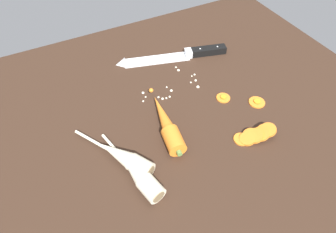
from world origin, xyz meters
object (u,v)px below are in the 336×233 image
Objects in this scene: carrot_slice_stray_near at (223,97)px; parsnip_front at (124,157)px; parsnip_mid_left at (138,174)px; whole_carrot at (167,124)px; carrot_slice_stray_mid at (257,102)px; carrot_slice_stack at (255,135)px; chefs_knife at (170,57)px.

parsnip_front is at bearing -167.49° from carrot_slice_stray_near.
parsnip_front is 31.90cm from carrot_slice_stray_near.
parsnip_mid_left is (1.14, -5.17, 0.00)cm from parsnip_front.
whole_carrot is 5.20× the size of carrot_slice_stray_mid.
parsnip_mid_left is at bearing 175.14° from carrot_slice_stack.
whole_carrot is at bearing -171.68° from carrot_slice_stray_near.
parsnip_front is 1.94× the size of carrot_slice_stack.
whole_carrot reaches higher than parsnip_mid_left.
parsnip_mid_left is at bearing -77.61° from parsnip_front.
parsnip_front is at bearing -177.86° from carrot_slice_stray_mid.
carrot_slice_stray_mid is (11.69, -27.67, -0.29)cm from chefs_knife.
whole_carrot is 21.27cm from carrot_slice_stack.
parsnip_mid_left is 5.67× the size of carrot_slice_stray_near.
parsnip_mid_left reaches higher than carrot_slice_stray_near.
parsnip_front reaches higher than chefs_knife.
chefs_knife is at bearing 60.86° from whole_carrot.
parsnip_mid_left is at bearing -169.90° from carrot_slice_stray_mid.
carrot_slice_stray_mid is at bearing 2.14° from parsnip_front.
chefs_knife is at bearing 47.74° from parsnip_front.
parsnip_mid_left is at bearing -158.06° from carrot_slice_stray_near.
carrot_slice_stack is at bearing -14.20° from parsnip_front.
carrot_slice_stack is (30.20, -7.64, -0.90)cm from parsnip_front.
chefs_knife is at bearing 101.88° from carrot_slice_stray_near.
parsnip_mid_left reaches higher than chefs_knife.
chefs_knife is 1.63× the size of parsnip_mid_left.
carrot_slice_stack is 12.06cm from carrot_slice_stray_mid.
parsnip_front is 31.17cm from carrot_slice_stack.
whole_carrot is 18.84cm from carrot_slice_stray_near.
whole_carrot is 1.06× the size of parsnip_mid_left.
carrot_slice_stray_near is at bearing 21.94° from parsnip_mid_left.
carrot_slice_stack is 2.37× the size of carrot_slice_stray_mid.
carrot_slice_stray_near is (4.67, -22.20, -0.29)cm from chefs_knife.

